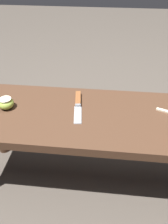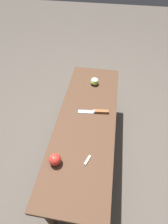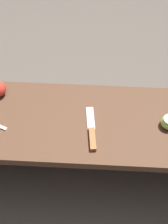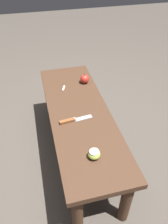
% 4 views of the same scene
% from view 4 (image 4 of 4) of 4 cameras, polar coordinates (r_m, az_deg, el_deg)
% --- Properties ---
extents(ground_plane, '(8.00, 8.00, 0.00)m').
position_cam_4_polar(ground_plane, '(1.82, -1.08, -10.70)').
color(ground_plane, '#4C443D').
extents(wooden_bench, '(1.25, 0.41, 0.45)m').
position_cam_4_polar(wooden_bench, '(1.55, -1.25, -2.13)').
color(wooden_bench, '#472D1E').
rests_on(wooden_bench, ground_plane).
extents(knife, '(0.05, 0.22, 0.02)m').
position_cam_4_polar(knife, '(1.43, -3.30, -2.18)').
color(knife, '#9EA0A5').
rests_on(knife, wooden_bench).
extents(apple_whole, '(0.07, 0.07, 0.08)m').
position_cam_4_polar(apple_whole, '(1.78, 0.16, 8.64)').
color(apple_whole, red).
rests_on(apple_whole, wooden_bench).
extents(apple_cut, '(0.07, 0.07, 0.05)m').
position_cam_4_polar(apple_cut, '(1.22, 2.67, -10.95)').
color(apple_cut, '#9EB747').
rests_on(apple_cut, wooden_bench).
extents(apple_slice_near_knife, '(0.06, 0.03, 0.01)m').
position_cam_4_polar(apple_slice_near_knife, '(1.73, -5.33, 6.22)').
color(apple_slice_near_knife, beige).
rests_on(apple_slice_near_knife, wooden_bench).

